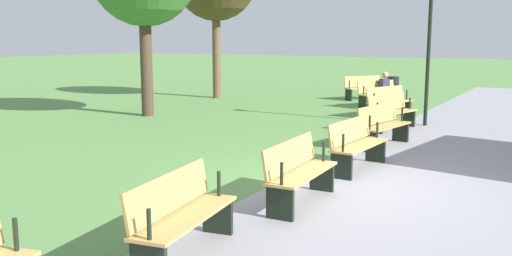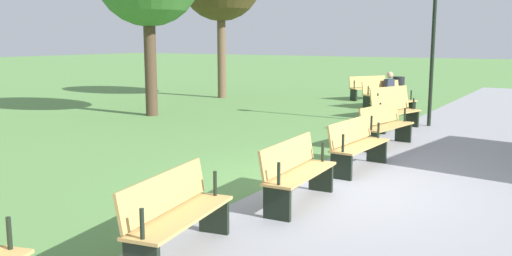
# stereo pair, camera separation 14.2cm
# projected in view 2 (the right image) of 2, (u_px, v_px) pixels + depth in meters

# --- Properties ---
(ground_plane) EXTENTS (120.00, 120.00, 0.00)m
(ground_plane) POSITION_uv_depth(u_px,v_px,m) (335.00, 186.00, 8.63)
(ground_plane) COLOR #5B8C47
(path_paving) EXTENTS (40.01, 4.33, 0.01)m
(path_paving) POSITION_uv_depth(u_px,v_px,m) (418.00, 198.00, 7.97)
(path_paving) COLOR #939399
(path_paving) RESTS_ON ground
(bench_0) EXTENTS (1.63, 1.31, 0.89)m
(bench_0) POSITION_uv_depth(u_px,v_px,m) (369.00, 87.00, 20.72)
(bench_0) COLOR tan
(bench_0) RESTS_ON ground
(bench_1) EXTENTS (1.68, 1.19, 0.89)m
(bench_1) POSITION_uv_depth(u_px,v_px,m) (383.00, 93.00, 18.42)
(bench_1) COLOR tan
(bench_1) RESTS_ON ground
(bench_2) EXTENTS (1.70, 1.05, 0.89)m
(bench_2) POSITION_uv_depth(u_px,v_px,m) (392.00, 101.00, 16.13)
(bench_2) COLOR tan
(bench_2) RESTS_ON ground
(bench_3) EXTENTS (1.71, 0.89, 0.89)m
(bench_3) POSITION_uv_depth(u_px,v_px,m) (394.00, 111.00, 13.88)
(bench_3) COLOR tan
(bench_3) RESTS_ON ground
(bench_4) EXTENTS (1.70, 0.73, 0.89)m
(bench_4) POSITION_uv_depth(u_px,v_px,m) (385.00, 125.00, 11.69)
(bench_4) COLOR tan
(bench_4) RESTS_ON ground
(bench_5) EXTENTS (1.67, 0.56, 0.89)m
(bench_5) POSITION_uv_depth(u_px,v_px,m) (357.00, 144.00, 9.60)
(bench_5) COLOR tan
(bench_5) RESTS_ON ground
(bench_6) EXTENTS (1.67, 0.56, 0.89)m
(bench_6) POSITION_uv_depth(u_px,v_px,m) (297.00, 171.00, 7.62)
(bench_6) COLOR tan
(bench_6) RESTS_ON ground
(bench_7) EXTENTS (1.70, 0.73, 0.89)m
(bench_7) POSITION_uv_depth(u_px,v_px,m) (176.00, 213.00, 5.78)
(bench_7) COLOR tan
(bench_7) RESTS_ON ground
(person_seated) EXTENTS (0.51, 0.60, 1.20)m
(person_seated) POSITION_uv_depth(u_px,v_px,m) (391.00, 89.00, 18.38)
(person_seated) COLOR #2D3347
(person_seated) RESTS_ON ground
(lamp_post) EXTENTS (0.32, 0.32, 4.38)m
(lamp_post) POSITION_uv_depth(u_px,v_px,m) (435.00, 11.00, 14.07)
(lamp_post) COLOR black
(lamp_post) RESTS_ON ground
(trash_bin) EXTENTS (0.48, 0.48, 0.77)m
(trash_bin) POSITION_uv_depth(u_px,v_px,m) (398.00, 86.00, 22.18)
(trash_bin) COLOR black
(trash_bin) RESTS_ON ground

